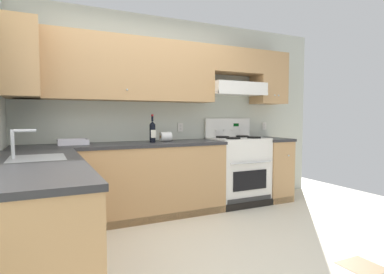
{
  "coord_description": "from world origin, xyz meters",
  "views": [
    {
      "loc": [
        -1.2,
        -2.44,
        1.22
      ],
      "look_at": [
        0.3,
        0.7,
        1.0
      ],
      "focal_mm": 29.33,
      "sensor_mm": 36.0,
      "label": 1
    }
  ],
  "objects_px": {
    "stove": "(238,170)",
    "paper_towel_roll": "(166,137)",
    "wine_bottle": "(152,131)",
    "bowl": "(73,143)"
  },
  "relations": [
    {
      "from": "wine_bottle",
      "to": "bowl",
      "type": "bearing_deg",
      "value": 173.63
    },
    {
      "from": "bowl",
      "to": "stove",
      "type": "bearing_deg",
      "value": -2.41
    },
    {
      "from": "stove",
      "to": "paper_towel_roll",
      "type": "bearing_deg",
      "value": 176.75
    },
    {
      "from": "bowl",
      "to": "wine_bottle",
      "type": "bearing_deg",
      "value": -6.37
    },
    {
      "from": "bowl",
      "to": "paper_towel_roll",
      "type": "distance_m",
      "value": 1.11
    },
    {
      "from": "stove",
      "to": "paper_towel_roll",
      "type": "distance_m",
      "value": 1.17
    },
    {
      "from": "bowl",
      "to": "paper_towel_roll",
      "type": "height_order",
      "value": "paper_towel_roll"
    },
    {
      "from": "stove",
      "to": "paper_towel_roll",
      "type": "relative_size",
      "value": 8.39
    },
    {
      "from": "stove",
      "to": "wine_bottle",
      "type": "relative_size",
      "value": 3.48
    },
    {
      "from": "stove",
      "to": "wine_bottle",
      "type": "bearing_deg",
      "value": -179.52
    }
  ]
}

